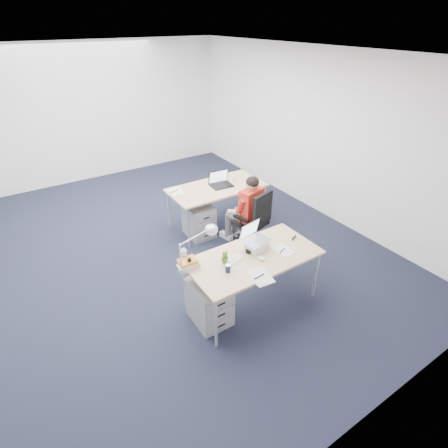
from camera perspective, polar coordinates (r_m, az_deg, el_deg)
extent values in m
plane|color=black|center=(5.65, -9.78, -4.02)|extent=(7.00, 7.00, 0.00)
cube|color=white|center=(8.22, -21.24, 16.35)|extent=(6.00, 0.02, 2.80)
cube|color=white|center=(2.59, 22.24, -15.75)|extent=(6.00, 0.02, 2.80)
cube|color=white|center=(6.63, 14.08, 14.34)|extent=(0.02, 7.00, 2.80)
cube|color=white|center=(4.68, -13.09, 25.41)|extent=(6.00, 7.00, 0.01)
cube|color=tan|center=(4.19, 4.86, -5.43)|extent=(1.60, 0.80, 0.03)
cylinder|color=#B7BABC|center=(3.89, -1.32, -15.94)|extent=(0.04, 0.04, 0.70)
cylinder|color=#B7BABC|center=(4.64, 14.79, -8.07)|extent=(0.04, 0.04, 0.70)
cylinder|color=#B7BABC|center=(4.34, -6.26, -10.19)|extent=(0.04, 0.04, 0.70)
cylinder|color=#B7BABC|center=(5.02, 9.11, -3.99)|extent=(0.04, 0.04, 0.70)
cube|color=tan|center=(5.87, -1.15, 5.96)|extent=(1.60, 0.80, 0.03)
cylinder|color=#B7BABC|center=(5.45, -5.86, -0.66)|extent=(0.04, 0.04, 0.70)
cylinder|color=#B7BABC|center=(6.18, 6.54, 3.30)|extent=(0.04, 0.04, 0.70)
cylinder|color=#B7BABC|center=(6.01, -8.98, 2.28)|extent=(0.04, 0.04, 0.70)
cylinder|color=#B7BABC|center=(6.67, 2.78, 5.65)|extent=(0.04, 0.04, 0.70)
cylinder|color=black|center=(5.51, 4.25, -1.52)|extent=(0.04, 0.04, 0.39)
cube|color=black|center=(5.41, 4.33, 0.30)|extent=(0.52, 0.52, 0.07)
cube|color=black|center=(5.14, 6.31, 2.46)|extent=(0.41, 0.15, 0.48)
cube|color=red|center=(5.27, 4.42, 3.15)|extent=(0.41, 0.28, 0.51)
sphere|color=tan|center=(5.12, 4.58, 6.62)|extent=(0.19, 0.19, 0.19)
cube|color=#929597|center=(4.24, -2.38, -12.59)|extent=(0.40, 0.50, 0.55)
cube|color=#929597|center=(5.79, -4.14, 0.59)|extent=(0.40, 0.50, 0.55)
cube|color=white|center=(4.10, 1.69, -5.89)|extent=(0.28, 0.17, 0.01)
ellipsoid|color=white|center=(4.13, 6.04, -5.55)|extent=(0.07, 0.11, 0.04)
cylinder|color=#142240|center=(3.91, 0.63, -7.24)|extent=(0.07, 0.07, 0.10)
cylinder|color=silver|center=(4.03, -6.52, -5.16)|extent=(0.07, 0.07, 0.20)
cube|color=silver|center=(3.99, -5.87, -6.43)|extent=(0.27, 0.24, 0.10)
cube|color=black|center=(3.96, -5.66, -6.42)|extent=(0.04, 0.03, 0.14)
cube|color=#EFF18C|center=(3.88, 5.99, -8.54)|extent=(0.26, 0.33, 0.01)
cube|color=#EFF18C|center=(4.31, 9.66, -4.31)|extent=(0.20, 0.28, 0.01)
cylinder|color=white|center=(6.07, 1.62, 7.43)|extent=(0.07, 0.07, 0.09)
cube|color=white|center=(5.75, -7.88, 5.28)|extent=(0.23, 0.32, 0.01)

